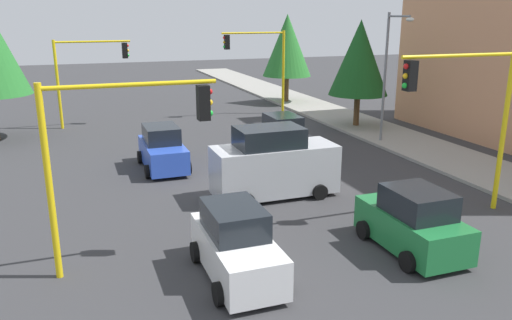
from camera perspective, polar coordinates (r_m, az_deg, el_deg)
name	(u,v)px	position (r m, az deg, el deg)	size (l,w,h in m)	color
ground_plane	(248,182)	(21.71, -0.89, -2.44)	(120.00, 120.00, 0.00)	#353538
sidewalk_kerb	(390,136)	(30.68, 14.79, 2.66)	(80.00, 4.00, 0.15)	gray
traffic_signal_near_left	(467,102)	(18.54, 22.57, 6.08)	(0.36, 4.59, 5.74)	yellow
traffic_signal_far_right	(88,65)	(33.63, -18.37, 10.05)	(0.36, 4.59, 5.43)	yellow
traffic_signal_far_left	(260,56)	(35.82, 0.43, 11.58)	(0.36, 4.59, 5.84)	yellow
traffic_signal_near_right	(120,137)	(13.87, -14.98, 2.47)	(0.36, 4.59, 5.27)	yellow
street_lamp_curbside	(390,64)	(28.15, 14.81, 10.34)	(2.15, 0.28, 7.00)	slate
tree_roadside_far	(287,45)	(40.90, 3.52, 12.71)	(3.82, 3.82, 6.96)	brown
tree_roadside_mid	(359,58)	(32.26, 11.54, 11.16)	(3.64, 3.64, 6.62)	brown
delivery_van_silver	(274,165)	(19.66, 2.00, -0.51)	(2.22, 4.80, 2.77)	#B2B5BA
car_green	(413,223)	(15.95, 17.19, -6.72)	(3.69, 2.05, 1.98)	#1E7238
car_white	(236,245)	(13.84, -2.25, -9.54)	(3.91, 1.92, 1.98)	white
car_black	(281,135)	(26.21, 2.86, 2.80)	(4.02, 2.00, 1.98)	black
car_blue	(162,149)	(23.77, -10.46, 1.18)	(4.01, 2.01, 1.98)	blue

